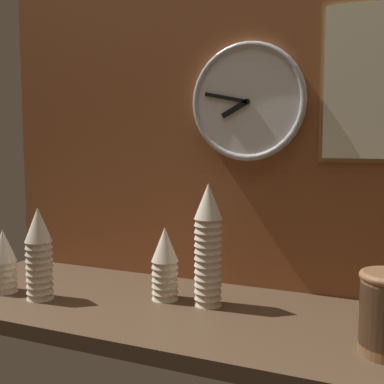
{
  "coord_description": "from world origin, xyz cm",
  "views": [
    {
      "loc": [
        50.92,
        -117.86,
        45.54
      ],
      "look_at": [
        -1.41,
        4.0,
        31.58
      ],
      "focal_mm": 45.0,
      "sensor_mm": 36.0,
      "label": 1
    }
  ],
  "objects": [
    {
      "name": "wall_tiled_back",
      "position": [
        0.0,
        26.5,
        52.5
      ],
      "size": [
        160.0,
        3.0,
        105.0
      ],
      "color": "brown",
      "rests_on": "ground_plane"
    },
    {
      "name": "wall_clock",
      "position": [
        8.49,
        23.47,
        57.42
      ],
      "size": [
        35.62,
        2.7,
        35.62
      ],
      "color": "white"
    },
    {
      "name": "cup_stack_far_left",
      "position": [
        -57.68,
        -9.53,
        9.63
      ],
      "size": [
        7.82,
        7.82,
        19.26
      ],
      "color": "beige",
      "rests_on": "ground_plane"
    },
    {
      "name": "cup_stack_center",
      "position": [
        -9.72,
        3.57,
        10.56
      ],
      "size": [
        7.82,
        7.82,
        21.13
      ],
      "color": "beige",
      "rests_on": "ground_plane"
    },
    {
      "name": "ground_plane",
      "position": [
        0.0,
        0.0,
        -2.0
      ],
      "size": [
        160.0,
        56.0,
        4.0
      ],
      "primitive_type": "cube",
      "color": "#4C3826"
    },
    {
      "name": "cup_stack_center_right",
      "position": [
        3.49,
        3.85,
        17.12
      ],
      "size": [
        7.82,
        7.82,
        34.23
      ],
      "color": "beige",
      "rests_on": "ground_plane"
    },
    {
      "name": "cup_stack_left",
      "position": [
        -43.34,
        -10.35,
        13.37
      ],
      "size": [
        7.82,
        7.82,
        26.75
      ],
      "color": "beige",
      "rests_on": "ground_plane"
    }
  ]
}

